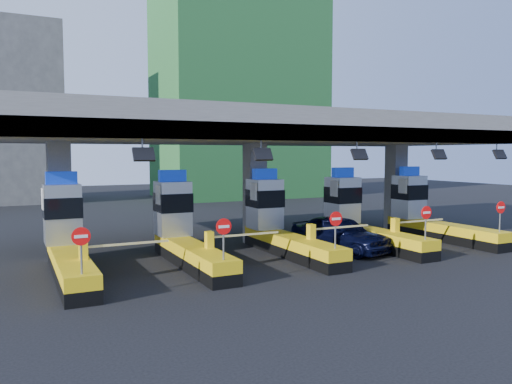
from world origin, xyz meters
name	(u,v)px	position (x,y,z in m)	size (l,w,h in m)	color
ground	(281,253)	(0.00, 0.00, 0.00)	(120.00, 120.00, 0.00)	black
toll_canopy	(256,132)	(0.00, 2.87, 6.13)	(28.00, 12.09, 7.00)	slate
toll_lane_far_left	(67,239)	(-10.00, 0.28, 1.40)	(4.43, 8.00, 4.16)	black
toll_lane_left	(183,231)	(-5.00, 0.28, 1.40)	(4.43, 8.00, 4.16)	black
toll_lane_center	(279,224)	(0.00, 0.28, 1.40)	(4.43, 8.00, 4.16)	black
toll_lane_right	(359,219)	(5.00, 0.28, 1.40)	(4.43, 8.00, 4.16)	black
toll_lane_far_right	(427,214)	(10.00, 0.28, 1.40)	(4.43, 8.00, 4.16)	black
bg_building_scaffold	(238,76)	(12.00, 32.00, 14.00)	(18.00, 12.00, 28.00)	#1E5926
van	(340,234)	(2.82, -1.01, 0.91)	(2.14, 5.32, 1.81)	black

